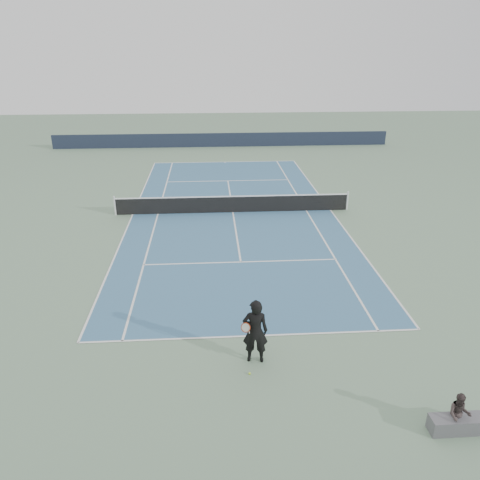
{
  "coord_description": "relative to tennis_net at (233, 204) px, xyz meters",
  "views": [
    {
      "loc": [
        -1.24,
        -24.4,
        8.65
      ],
      "look_at": [
        -0.04,
        -6.55,
        1.1
      ],
      "focal_mm": 35.0,
      "sensor_mm": 36.0,
      "label": 1
    }
  ],
  "objects": [
    {
      "name": "spectator_bench",
      "position": [
        4.53,
        -16.15,
        -0.13
      ],
      "size": [
        1.36,
        0.86,
        1.11
      ],
      "color": "#56555A",
      "rests_on": "ground"
    },
    {
      "name": "ground",
      "position": [
        0.0,
        0.0,
        -0.5
      ],
      "size": [
        80.0,
        80.0,
        0.0
      ],
      "primitive_type": "plane",
      "color": "slate"
    },
    {
      "name": "tennis_ball",
      "position": [
        -0.25,
        -13.74,
        -0.47
      ],
      "size": [
        0.07,
        0.07,
        0.07
      ],
      "primitive_type": "sphere",
      "color": "#C1E82F",
      "rests_on": "ground"
    },
    {
      "name": "tennis_player",
      "position": [
        -0.04,
        -13.1,
        0.51
      ],
      "size": [
        0.86,
        0.62,
        2.03
      ],
      "color": "black",
      "rests_on": "ground"
    },
    {
      "name": "tennis_net",
      "position": [
        0.0,
        0.0,
        0.0
      ],
      "size": [
        12.9,
        0.1,
        1.07
      ],
      "color": "silver",
      "rests_on": "ground"
    },
    {
      "name": "court_surface",
      "position": [
        0.0,
        0.0,
        -0.5
      ],
      "size": [
        10.97,
        23.77,
        0.01
      ],
      "primitive_type": "cube",
      "color": "#3A668A",
      "rests_on": "ground"
    },
    {
      "name": "windscreen_far",
      "position": [
        0.0,
        17.88,
        0.1
      ],
      "size": [
        30.0,
        0.25,
        1.2
      ],
      "primitive_type": "cube",
      "color": "black",
      "rests_on": "ground"
    }
  ]
}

